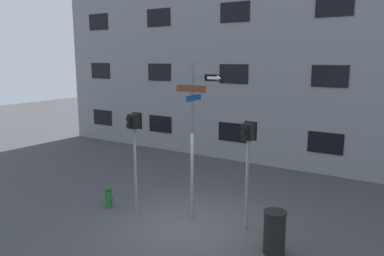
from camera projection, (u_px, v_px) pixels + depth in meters
ground_plane at (189, 226)px, 10.23m from camera, size 60.00×60.00×0.00m
building_facade at (284, 10)px, 14.87m from camera, size 24.00×0.63×12.85m
street_sign_pole at (194, 130)px, 10.15m from camera, size 1.42×0.75×4.41m
pedestrian_signal_left at (134, 137)px, 10.62m from camera, size 0.34×0.40×3.00m
pedestrian_signal_right at (248, 147)px, 9.63m from camera, size 0.35×0.40×2.91m
fire_hydrant at (109, 197)px, 11.43m from camera, size 0.36×0.20×0.69m
trash_bin at (274, 232)px, 8.72m from camera, size 0.54×0.54×1.04m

